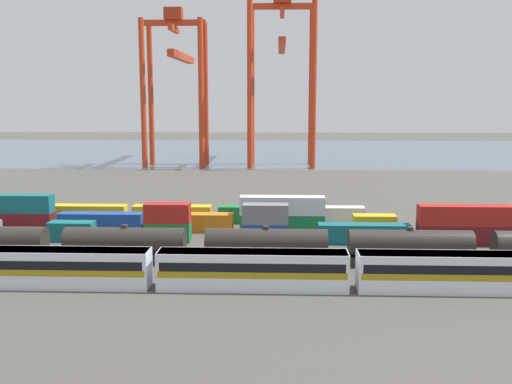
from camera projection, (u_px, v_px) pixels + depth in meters
ground_plane at (256, 193)px, 120.53m from camera, size 420.00×420.00×0.00m
harbour_water at (266, 151)px, 212.94m from camera, size 400.00×110.00×0.01m
passenger_train at (253, 268)px, 59.73m from camera, size 59.13×3.14×3.90m
freight_tank_row at (266, 246)px, 68.89m from camera, size 80.13×3.03×4.49m
shipping_container_1 at (72, 231)px, 80.16m from camera, size 6.04×2.44×2.60m
shipping_container_2 at (168, 232)px, 79.66m from camera, size 6.04×2.44×2.60m
shipping_container_3 at (167, 213)px, 79.25m from camera, size 6.04×2.44×2.60m
shipping_container_4 at (265, 233)px, 79.15m from camera, size 6.04×2.44×2.60m
shipping_container_5 at (265, 214)px, 78.74m from camera, size 6.04×2.44×2.60m
shipping_container_6 at (364, 234)px, 78.64m from camera, size 12.10×2.44×2.60m
shipping_container_7 at (464, 235)px, 78.14m from camera, size 12.10×2.44×2.60m
shipping_container_8 at (465, 215)px, 77.73m from camera, size 12.10×2.44×2.60m
shipping_container_9 at (12, 221)px, 86.75m from camera, size 12.10×2.44×2.60m
shipping_container_10 at (11, 203)px, 86.34m from camera, size 12.10×2.44×2.60m
shipping_container_11 at (101, 222)px, 86.24m from camera, size 12.10×2.44×2.60m
shipping_container_12 at (191, 222)px, 85.73m from camera, size 12.10×2.44×2.60m
shipping_container_13 at (282, 223)px, 85.22m from camera, size 12.10×2.44×2.60m
shipping_container_14 at (282, 205)px, 84.81m from camera, size 12.10×2.44×2.60m
shipping_container_15 at (374, 224)px, 84.71m from camera, size 6.04×2.44×2.60m
shipping_container_16 at (468, 225)px, 84.21m from camera, size 12.10×2.44×2.60m
shipping_container_18 at (88, 213)px, 92.56m from camera, size 12.10×2.44×2.60m
shipping_container_19 at (172, 214)px, 92.05m from camera, size 12.10×2.44×2.60m
shipping_container_20 at (258, 214)px, 91.53m from camera, size 12.10×2.44×2.60m
shipping_container_21 at (344, 215)px, 91.02m from camera, size 6.04×2.44×2.60m
gantry_crane_west at (177, 71)px, 168.05m from camera, size 17.48×37.66×43.34m
gantry_crane_central at (282, 62)px, 166.24m from camera, size 18.66×38.09×47.52m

